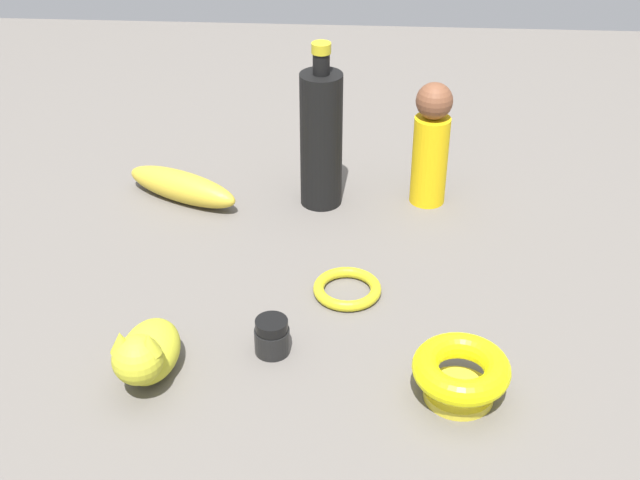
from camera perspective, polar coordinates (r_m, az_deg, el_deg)
The scene contains 8 objects.
ground at distance 1.14m, azimuth 0.00°, elevation -2.50°, with size 2.00×2.00×0.00m, color #5B5651.
nail_polish_jar at distance 1.01m, azimuth -3.22°, elevation -6.42°, with size 0.04×0.04×0.05m.
bangle at distance 1.10m, azimuth 1.82°, elevation -3.26°, with size 0.09×0.09×0.01m, color gold.
banana at distance 1.31m, azimuth -9.19°, elevation 3.53°, with size 0.19×0.05×0.05m, color gold.
cat_figurine at distance 0.98m, azimuth -11.51°, elevation -7.36°, with size 0.14×0.07×0.09m.
person_figure_adult at distance 1.27m, azimuth 7.41°, elevation 6.35°, with size 0.07×0.07×0.19m.
bowl at distance 0.95m, azimuth 9.37°, elevation -8.70°, with size 0.11×0.11×0.06m.
bottle_tall at distance 1.25m, azimuth 0.08°, elevation 6.82°, with size 0.06×0.06×0.25m.
Camera 1 is at (0.92, 0.06, 0.66)m, focal length 48.01 mm.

